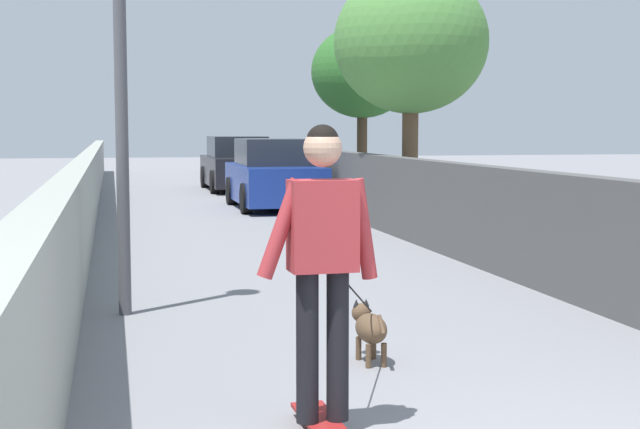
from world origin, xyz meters
name	(u,v)px	position (x,y,z in m)	size (l,w,h in m)	color
ground_plane	(228,224)	(14.00, 0.00, 0.00)	(80.00, 80.00, 0.00)	gray
wall_left	(83,200)	(12.00, 2.55, 0.64)	(48.00, 0.30, 1.27)	#999E93
fence_right	(391,194)	(12.00, -2.55, 0.65)	(48.00, 0.30, 1.30)	#4C4C4C
tree_right_near	(362,73)	(19.00, -3.93, 3.13)	(2.51, 2.51, 4.28)	#473523
tree_right_mid	(411,43)	(13.00, -3.21, 3.30)	(2.79, 2.79, 4.62)	brown
skateboard	(323,424)	(1.93, 0.94, 0.07)	(0.81, 0.23, 0.08)	maroon
person_skateboarder	(323,248)	(1.93, 0.94, 1.09)	(0.23, 0.71, 1.71)	black
dog	(369,327)	(3.48, 0.22, 0.27)	(1.87, 0.85, 1.06)	brown
car_near	(274,176)	(17.09, -1.40, 0.71)	(3.91, 1.80, 1.54)	navy
car_far	(237,165)	(23.31, -1.40, 0.72)	(4.29, 1.80, 1.54)	black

